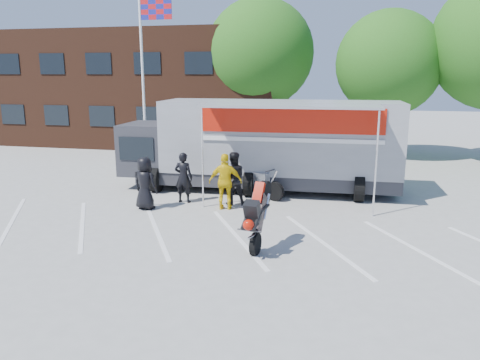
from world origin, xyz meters
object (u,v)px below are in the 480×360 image
at_px(spectator_leather_b, 184,177).
at_px(spectator_leather_c, 233,178).
at_px(transporter_truck, 266,190).
at_px(spectator_leather_a, 145,183).
at_px(stunt_bike_rider, 263,246).
at_px(parked_motorcycle, 257,197).
at_px(tree_mid, 389,64).
at_px(tree_left, 260,53).
at_px(flagpole, 147,60).
at_px(spectator_hivis, 225,182).

xyz_separation_m(spectator_leather_b, spectator_leather_c, (1.75, 0.13, 0.03)).
relative_size(transporter_truck, spectator_leather_b, 6.07).
bearing_deg(spectator_leather_a, stunt_bike_rider, 166.93).
bearing_deg(transporter_truck, parked_motorcycle, -99.58).
distance_m(tree_mid, stunt_bike_rider, 15.89).
bearing_deg(stunt_bike_rider, parked_motorcycle, 110.37).
relative_size(tree_left, stunt_bike_rider, 4.42).
height_order(tree_left, tree_mid, tree_left).
xyz_separation_m(flagpole, tree_left, (4.24, 6.00, 0.51)).
bearing_deg(tree_left, stunt_bike_rider, -78.96).
bearing_deg(parked_motorcycle, transporter_truck, 17.65).
distance_m(tree_left, tree_mid, 7.10).
relative_size(parked_motorcycle, spectator_leather_c, 1.27).
height_order(tree_left, spectator_hivis, tree_left).
distance_m(tree_mid, spectator_leather_c, 12.85).
relative_size(tree_mid, spectator_leather_a, 4.34).
bearing_deg(tree_left, spectator_leather_a, -96.16).
bearing_deg(spectator_leather_b, parked_motorcycle, -150.87).
relative_size(flagpole, spectator_leather_b, 4.48).
bearing_deg(stunt_bike_rider, flagpole, 134.92).
distance_m(tree_left, spectator_leather_b, 12.82).
bearing_deg(tree_mid, tree_left, 171.87).
height_order(transporter_truck, spectator_leather_a, spectator_leather_a).
bearing_deg(tree_mid, parked_motorcycle, -117.59).
bearing_deg(spectator_leather_c, tree_mid, -137.59).
relative_size(flagpole, spectator_hivis, 4.25).
bearing_deg(spectator_hivis, tree_mid, -125.29).
distance_m(stunt_bike_rider, spectator_hivis, 3.75).
distance_m(stunt_bike_rider, spectator_leather_c, 4.26).
bearing_deg(tree_left, tree_mid, -8.13).
height_order(spectator_leather_a, spectator_leather_b, spectator_leather_b).
bearing_deg(spectator_leather_a, spectator_leather_b, -114.34).
relative_size(tree_mid, stunt_bike_rider, 3.93).
bearing_deg(tree_mid, stunt_bike_rider, -105.21).
bearing_deg(tree_mid, spectator_hivis, -116.86).
bearing_deg(stunt_bike_rider, tree_left, 108.70).
relative_size(tree_mid, transporter_truck, 0.71).
bearing_deg(spectator_leather_c, transporter_truck, -128.91).
relative_size(transporter_truck, spectator_leather_a, 6.12).
xyz_separation_m(tree_left, spectator_leather_b, (-0.45, -11.93, -4.67)).
height_order(flagpole, spectator_hivis, flagpole).
bearing_deg(tree_mid, transporter_truck, -119.92).
height_order(spectator_leather_a, spectator_leather_c, spectator_leather_c).
bearing_deg(transporter_truck, tree_left, 100.25).
height_order(transporter_truck, stunt_bike_rider, transporter_truck).
relative_size(parked_motorcycle, spectator_leather_b, 1.31).
bearing_deg(tree_mid, spectator_leather_c, -117.82).
xyz_separation_m(flagpole, stunt_bike_rider, (7.28, -9.57, -5.05)).
height_order(tree_left, parked_motorcycle, tree_left).
distance_m(flagpole, tree_mid, 12.31).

